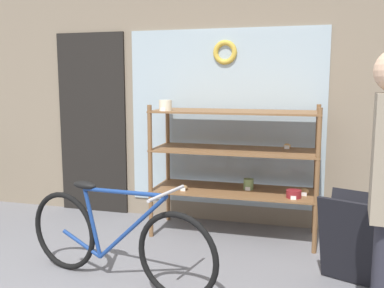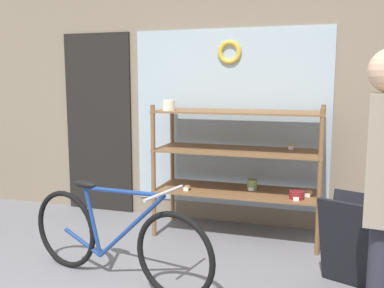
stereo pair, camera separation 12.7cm
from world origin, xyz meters
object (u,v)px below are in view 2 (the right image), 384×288
Objects in this scene: bicycle at (115,238)px; pedestrian at (384,186)px; sandwich_board at (364,244)px; display_case at (238,155)px.

bicycle is 1.99m from pedestrian.
bicycle is 2.45× the size of sandwich_board.
pedestrian is at bearing -69.30° from sandwich_board.
bicycle is at bearing -99.51° from pedestrian.
sandwich_board is at bearing 27.21° from bicycle.
display_case is 1.47m from sandwich_board.
bicycle is at bearing -118.65° from display_case.
pedestrian reaches higher than bicycle.
display_case is 2.34× the size of sandwich_board.
display_case reaches higher than bicycle.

